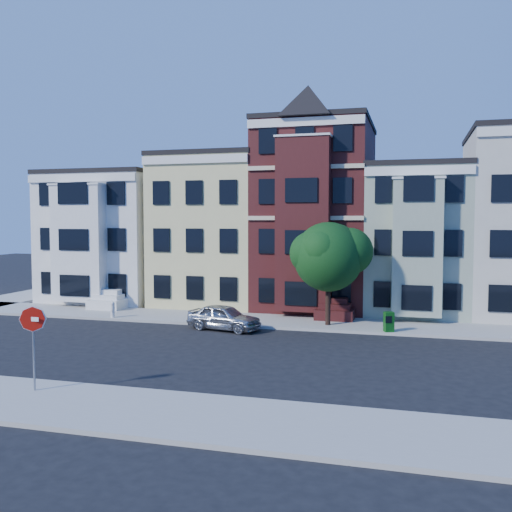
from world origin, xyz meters
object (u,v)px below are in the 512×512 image
(fire_hydrant, at_px, (113,311))
(stop_sign, at_px, (34,343))
(newspaper_box, at_px, (389,322))
(parked_car, at_px, (224,317))
(street_tree, at_px, (328,262))

(fire_hydrant, xyz_separation_m, stop_sign, (4.72, -13.51, 1.25))
(newspaper_box, distance_m, stop_sign, 17.55)
(fire_hydrant, bearing_deg, parked_car, -8.70)
(parked_car, bearing_deg, newspaper_box, -70.15)
(street_tree, height_order, newspaper_box, street_tree)
(parked_car, xyz_separation_m, newspaper_box, (8.57, 1.11, -0.03))
(newspaper_box, height_order, stop_sign, stop_sign)
(street_tree, bearing_deg, parked_car, -157.57)
(street_tree, bearing_deg, newspaper_box, -17.80)
(street_tree, xyz_separation_m, fire_hydrant, (-12.55, -1.06, -3.11))
(street_tree, height_order, parked_car, street_tree)
(newspaper_box, bearing_deg, fire_hydrant, 157.22)
(parked_car, distance_m, fire_hydrant, 7.37)
(street_tree, xyz_separation_m, stop_sign, (-7.84, -14.57, -1.85))
(fire_hydrant, bearing_deg, newspaper_box, 0.00)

